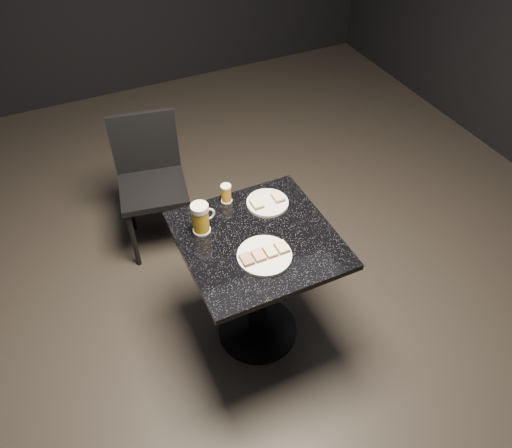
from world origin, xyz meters
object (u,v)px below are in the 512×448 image
object	(u,v)px
table	(258,272)
beer_mug	(201,218)
plate_large	(264,256)
beer_tumbler	(226,193)
plate_small	(267,203)
chair	(151,176)

from	to	relation	value
table	beer_mug	distance (m)	0.42
plate_large	beer_tumbler	bearing A→B (deg)	90.98
plate_small	table	distance (m)	0.35
plate_small	beer_mug	world-z (taller)	beer_mug
table	beer_mug	bearing A→B (deg)	144.71
table	beer_mug	world-z (taller)	beer_mug
plate_large	table	xyz separation A→B (m)	(0.02, 0.12, -0.25)
plate_large	plate_small	size ratio (longest dim) A/B	1.18
beer_mug	chair	distance (m)	0.89
beer_tumbler	chair	bearing A→B (deg)	108.63
chair	beer_mug	bearing A→B (deg)	-86.89
chair	plate_large	bearing A→B (deg)	-77.86
beer_tumbler	chair	size ratio (longest dim) A/B	0.11
table	beer_tumbler	world-z (taller)	beer_tumbler
beer_mug	table	bearing A→B (deg)	-35.29
table	plate_small	bearing A→B (deg)	53.31
table	beer_tumbler	size ratio (longest dim) A/B	7.65
table	chair	world-z (taller)	chair
plate_small	chair	size ratio (longest dim) A/B	0.24
beer_tumbler	chair	xyz separation A→B (m)	(-0.23, 0.68, -0.30)
plate_large	beer_mug	size ratio (longest dim) A/B	1.55
table	chair	bearing A→B (deg)	104.92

